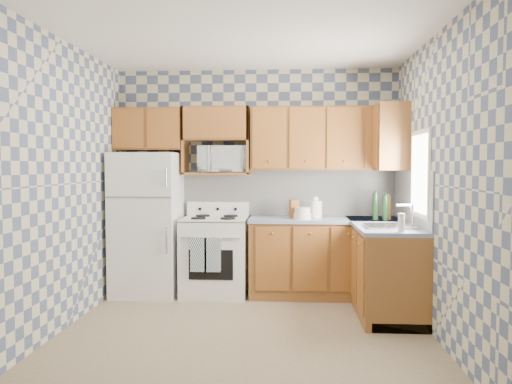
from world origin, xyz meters
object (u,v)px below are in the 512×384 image
(stove_body, at_px, (215,257))
(microwave, at_px, (222,159))
(refrigerator, at_px, (147,224))
(electric_kettle, at_px, (315,209))

(stove_body, distance_m, microwave, 1.18)
(refrigerator, relative_size, stove_body, 1.87)
(stove_body, xyz_separation_m, electric_kettle, (1.18, 0.06, 0.57))
(refrigerator, relative_size, microwave, 2.91)
(refrigerator, relative_size, electric_kettle, 8.59)
(refrigerator, height_order, microwave, microwave)
(refrigerator, height_order, electric_kettle, refrigerator)
(stove_body, height_order, microwave, microwave)
(refrigerator, height_order, stove_body, refrigerator)
(refrigerator, bearing_deg, stove_body, 1.78)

